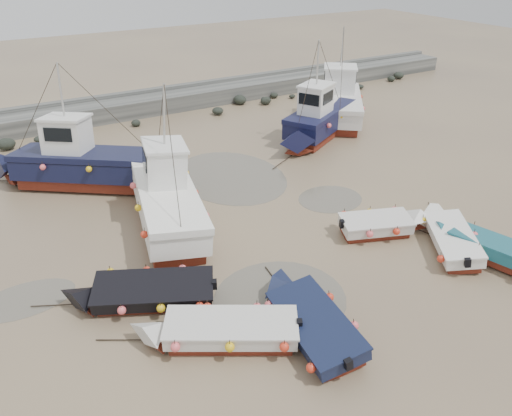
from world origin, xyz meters
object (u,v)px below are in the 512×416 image
Objects in this scene: dinghy_2 at (488,246)px; cabin_boat_1 at (163,196)px; person at (145,210)px; dinghy_4 at (144,290)px; cabin_boat_3 at (338,100)px; dinghy_1 at (312,317)px; dinghy_5 at (383,222)px; cabin_boat_2 at (317,119)px; dinghy_0 at (220,328)px; cabin_boat_0 at (77,162)px; dinghy_3 at (452,234)px.

dinghy_2 is 0.57× the size of cabin_boat_1.
cabin_boat_1 is at bearing 122.27° from dinghy_2.
dinghy_2 is 15.23m from person.
dinghy_4 is 0.67× the size of cabin_boat_3.
dinghy_1 is 1.22× the size of dinghy_5.
dinghy_4 and dinghy_5 have the same top height.
dinghy_4 is at bearing 95.58° from cabin_boat_2.
dinghy_0 is 0.66× the size of cabin_boat_3.
cabin_boat_1 is at bearing 107.16° from dinghy_1.
person is (-2.00, 10.76, -0.54)m from dinghy_1.
cabin_boat_3 is at bearing 57.18° from dinghy_1.
cabin_boat_3 is (18.92, 12.90, 0.79)m from dinghy_4.
dinghy_0 is at bearing -54.96° from dinghy_5.
dinghy_1 is 15.63m from cabin_boat_0.
dinghy_3 is 2.87× the size of person.
dinghy_5 is at bearing -68.21° from dinghy_4.
cabin_boat_1 reaches higher than dinghy_0.
cabin_boat_3 is (14.63, 17.08, 0.79)m from dinghy_1.
dinghy_2 and dinghy_4 have the same top height.
dinghy_0 reaches higher than person.
dinghy_2 is 1.15× the size of dinghy_5.
cabin_boat_3 reaches higher than dinghy_0.
dinghy_1 is 1.06× the size of dinghy_2.
dinghy_2 is 3.09× the size of person.
dinghy_1 is 8.20m from dinghy_3.
cabin_boat_1 is at bearing -116.49° from cabin_boat_3.
dinghy_0 is at bearing 167.76° from dinghy_1.
person is at bearing 77.20° from cabin_boat_2.
cabin_boat_0 and cabin_boat_1 have the same top height.
cabin_boat_0 reaches higher than dinghy_1.
cabin_boat_2 is at bearing 178.47° from dinghy_5.
cabin_boat_0 reaches higher than dinghy_4.
dinghy_2 is at bearing -104.29° from cabin_boat_0.
dinghy_2 is 1.08× the size of dinghy_3.
dinghy_3 is at bearing -77.40° from dinghy_4.
cabin_boat_0 is at bearing 58.55° from cabin_boat_2.
cabin_boat_0 reaches higher than person.
dinghy_0 is 0.64× the size of cabin_boat_0.
cabin_boat_0 is at bearing -118.10° from dinghy_5.
dinghy_1 is at bearing 114.70° from cabin_boat_2.
cabin_boat_2 is at bearing -56.94° from cabin_boat_0.
dinghy_1 is at bearing -108.35° from dinghy_4.
dinghy_2 is at bearing -82.48° from dinghy_4.
dinghy_2 is 18.22m from cabin_boat_3.
dinghy_4 is at bearing 57.00° from person.
cabin_boat_0 is (0.30, 10.91, 0.78)m from dinghy_4.
dinghy_0 and dinghy_3 have the same top height.
cabin_boat_1 reaches higher than dinghy_5.
person is at bearing 25.25° from dinghy_0.
cabin_boat_3 is (18.62, 1.98, 0.01)m from cabin_boat_0.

